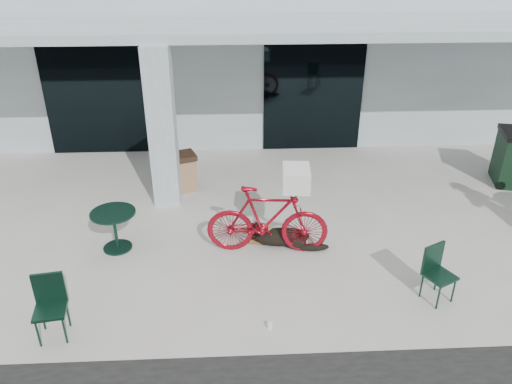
{
  "coord_description": "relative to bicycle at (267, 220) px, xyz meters",
  "views": [
    {
      "loc": [
        -0.16,
        -6.73,
        4.84
      ],
      "look_at": [
        0.2,
        0.67,
        1.0
      ],
      "focal_mm": 35.0,
      "sensor_mm": 36.0,
      "label": 1
    }
  ],
  "objects": [
    {
      "name": "storefront_glass_left",
      "position": [
        -3.58,
        4.58,
        0.74
      ],
      "size": [
        2.8,
        0.06,
        2.7
      ],
      "primitive_type": "cube",
      "color": "black",
      "rests_on": "ground"
    },
    {
      "name": "laundry_basket",
      "position": [
        0.45,
        -0.04,
        0.78
      ],
      "size": [
        0.47,
        0.61,
        0.34
      ],
      "primitive_type": "cube",
      "rotation": [
        0.0,
        0.0,
        1.49
      ],
      "color": "white",
      "rests_on": "bicycle"
    },
    {
      "name": "storefront_glass_right",
      "position": [
        1.42,
        4.58,
        0.74
      ],
      "size": [
        2.4,
        0.06,
        2.7
      ],
      "primitive_type": "cube",
      "color": "black",
      "rests_on": "ground"
    },
    {
      "name": "cafe_table_near",
      "position": [
        -2.58,
        0.21,
        -0.25
      ],
      "size": [
        0.89,
        0.89,
        0.71
      ],
      "primitive_type": null,
      "rotation": [
        0.0,
        0.0,
        0.2
      ],
      "color": "#102F22",
      "rests_on": "ground"
    },
    {
      "name": "cafe_chair_far_a",
      "position": [
        2.42,
        -1.4,
        -0.18
      ],
      "size": [
        0.55,
        0.56,
        0.87
      ],
      "primitive_type": null,
      "rotation": [
        0.0,
        0.0,
        0.48
      ],
      "color": "#102F22",
      "rests_on": "ground"
    },
    {
      "name": "bicycle",
      "position": [
        0.0,
        0.0,
        0.0
      ],
      "size": [
        2.07,
        0.74,
        1.22
      ],
      "primitive_type": "imported",
      "rotation": [
        0.0,
        0.0,
        1.49
      ],
      "color": "maroon",
      "rests_on": "ground"
    },
    {
      "name": "dog",
      "position": [
        0.27,
        0.17,
        -0.43
      ],
      "size": [
        1.17,
        0.64,
        0.37
      ],
      "primitive_type": null,
      "rotation": [
        0.0,
        0.0,
        -0.26
      ],
      "color": "black",
      "rests_on": "ground"
    },
    {
      "name": "column",
      "position": [
        -1.88,
        1.9,
        0.95
      ],
      "size": [
        0.5,
        0.5,
        3.12
      ],
      "primitive_type": "cube",
      "color": "silver",
      "rests_on": "ground"
    },
    {
      "name": "overhang",
      "position": [
        -0.38,
        3.2,
        2.6
      ],
      "size": [
        22.0,
        2.8,
        0.18
      ],
      "primitive_type": "cube",
      "color": "silver",
      "rests_on": "column"
    },
    {
      "name": "cup_near_dog",
      "position": [
        -0.09,
        -1.9,
        -0.57
      ],
      "size": [
        0.09,
        0.09,
        0.09
      ],
      "primitive_type": "cylinder",
      "rotation": [
        0.0,
        0.0,
        -0.29
      ],
      "color": "white",
      "rests_on": "ground"
    },
    {
      "name": "cafe_chair_near",
      "position": [
        -3.0,
        -1.9,
        -0.16
      ],
      "size": [
        0.47,
        0.5,
        0.91
      ],
      "primitive_type": null,
      "rotation": [
        0.0,
        0.0,
        0.15
      ],
      "color": "#102F22",
      "rests_on": "ground"
    },
    {
      "name": "trash_receptacle",
      "position": [
        -1.58,
        2.4,
        -0.2
      ],
      "size": [
        0.62,
        0.62,
        0.82
      ],
      "primitive_type": null,
      "rotation": [
        0.0,
        0.0,
        0.35
      ],
      "color": "#936E4C",
      "rests_on": "ground"
    },
    {
      "name": "ground",
      "position": [
        -0.38,
        -0.4,
        -0.61
      ],
      "size": [
        80.0,
        80.0,
        0.0
      ],
      "primitive_type": "plane",
      "color": "beige",
      "rests_on": "ground"
    },
    {
      "name": "building",
      "position": [
        -0.38,
        8.1,
        1.64
      ],
      "size": [
        22.0,
        7.0,
        4.5
      ],
      "primitive_type": "cube",
      "color": "silver",
      "rests_on": "ground"
    }
  ]
}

